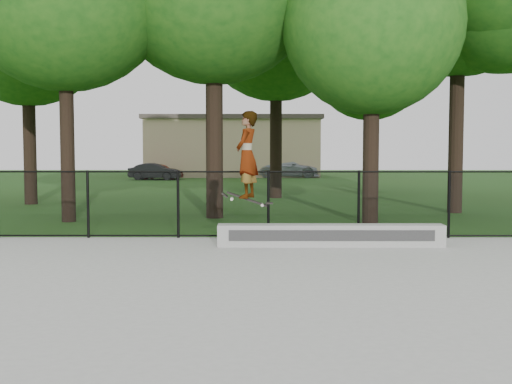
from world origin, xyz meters
TOP-DOWN VIEW (x-y plane):
  - ground at (0.00, 0.00)m, footprint 100.00×100.00m
  - concrete_slab at (0.00, 0.00)m, footprint 14.00×12.00m
  - grind_ledge at (1.25, 4.70)m, footprint 4.59×0.40m
  - car_a at (-6.57, 33.33)m, footprint 3.18×1.87m
  - car_b at (-6.80, 32.41)m, footprint 3.00×1.39m
  - car_c at (1.73, 35.71)m, footprint 4.46×2.26m
  - skater_airborne at (-0.45, 4.40)m, footprint 0.80×0.72m
  - chainlink_fence at (0.00, 5.90)m, footprint 16.06×0.06m
  - tree_row at (0.09, 13.68)m, footprint 20.92×18.18m
  - distant_building at (-2.00, 38.00)m, footprint 12.40×6.40m

SIDE VIEW (x-z plane):
  - ground at x=0.00m, z-range 0.00..0.00m
  - concrete_slab at x=0.00m, z-range 0.00..0.06m
  - grind_ledge at x=1.25m, z-range 0.06..0.50m
  - car_a at x=-6.57m, z-range 0.00..1.02m
  - car_b at x=-6.80m, z-range 0.00..1.06m
  - car_c at x=1.73m, z-range 0.00..1.36m
  - chainlink_fence at x=0.00m, z-range 0.06..1.56m
  - skater_airborne at x=-0.45m, z-range 0.93..2.86m
  - distant_building at x=-2.00m, z-range 0.01..4.31m
  - tree_row at x=0.09m, z-range 1.20..12.49m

